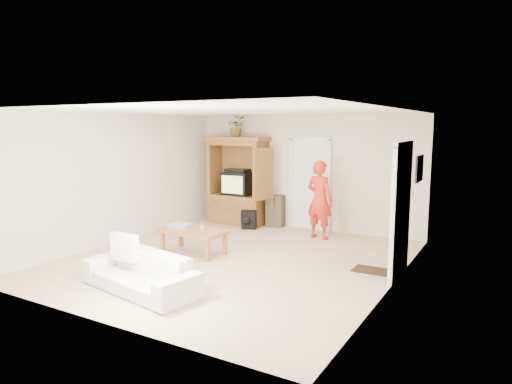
# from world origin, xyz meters

# --- Properties ---
(floor) EXTENTS (6.00, 6.00, 0.00)m
(floor) POSITION_xyz_m (0.00, 0.00, 0.00)
(floor) COLOR tan
(floor) RESTS_ON ground
(ceiling) EXTENTS (6.00, 6.00, 0.00)m
(ceiling) POSITION_xyz_m (0.00, 0.00, 2.60)
(ceiling) COLOR white
(ceiling) RESTS_ON floor
(wall_back) EXTENTS (5.50, 0.00, 5.50)m
(wall_back) POSITION_xyz_m (0.00, 3.00, 1.30)
(wall_back) COLOR silver
(wall_back) RESTS_ON floor
(wall_front) EXTENTS (5.50, 0.00, 5.50)m
(wall_front) POSITION_xyz_m (0.00, -3.00, 1.30)
(wall_front) COLOR silver
(wall_front) RESTS_ON floor
(wall_left) EXTENTS (0.00, 6.00, 6.00)m
(wall_left) POSITION_xyz_m (-2.75, 0.00, 1.30)
(wall_left) COLOR silver
(wall_left) RESTS_ON floor
(wall_right) EXTENTS (0.00, 6.00, 6.00)m
(wall_right) POSITION_xyz_m (2.75, 0.00, 1.30)
(wall_right) COLOR silver
(wall_right) RESTS_ON floor
(armoire) EXTENTS (1.82, 1.14, 2.10)m
(armoire) POSITION_xyz_m (-1.58, 2.66, 0.91)
(armoire) COLOR brown
(armoire) RESTS_ON floor
(door_back) EXTENTS (0.85, 0.05, 2.04)m
(door_back) POSITION_xyz_m (0.15, 2.97, 1.02)
(door_back) COLOR white
(door_back) RESTS_ON floor
(doorway_right) EXTENTS (0.05, 0.90, 2.04)m
(doorway_right) POSITION_xyz_m (2.73, 0.60, 1.02)
(doorway_right) COLOR black
(doorway_right) RESTS_ON floor
(framed_picture) EXTENTS (0.03, 0.60, 0.48)m
(framed_picture) POSITION_xyz_m (2.73, 1.90, 1.60)
(framed_picture) COLOR black
(framed_picture) RESTS_ON wall_right
(doormat) EXTENTS (0.60, 0.40, 0.02)m
(doormat) POSITION_xyz_m (2.30, 0.60, 0.01)
(doormat) COLOR #382316
(doormat) RESTS_ON floor
(plant) EXTENTS (0.56, 0.54, 0.48)m
(plant) POSITION_xyz_m (-1.60, 2.63, 2.34)
(plant) COLOR #4C7238
(plant) RESTS_ON armoire
(man) EXTENTS (0.67, 0.51, 1.66)m
(man) POSITION_xyz_m (0.71, 2.22, 0.83)
(man) COLOR red
(man) RESTS_ON floor
(sofa) EXTENTS (1.99, 1.06, 0.55)m
(sofa) POSITION_xyz_m (-0.33, -1.97, 0.28)
(sofa) COLOR silver
(sofa) RESTS_ON floor
(coffee_table) EXTENTS (1.25, 0.72, 0.46)m
(coffee_table) POSITION_xyz_m (-0.87, -0.04, 0.40)
(coffee_table) COLOR #995D35
(coffee_table) RESTS_ON floor
(towel) EXTENTS (0.42, 0.34, 0.08)m
(towel) POSITION_xyz_m (-1.18, -0.04, 0.50)
(towel) COLOR #D246A2
(towel) RESTS_ON coffee_table
(candle) EXTENTS (0.08, 0.08, 0.10)m
(candle) POSITION_xyz_m (-0.70, 0.01, 0.51)
(candle) COLOR tan
(candle) RESTS_ON coffee_table
(backpack_black) EXTENTS (0.39, 0.31, 0.42)m
(backpack_black) POSITION_xyz_m (-1.02, 2.22, 0.21)
(backpack_black) COLOR black
(backpack_black) RESTS_ON floor
(backpack_olive) EXTENTS (0.43, 0.35, 0.75)m
(backpack_olive) POSITION_xyz_m (-0.63, 2.77, 0.37)
(backpack_olive) COLOR #47442B
(backpack_olive) RESTS_ON floor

